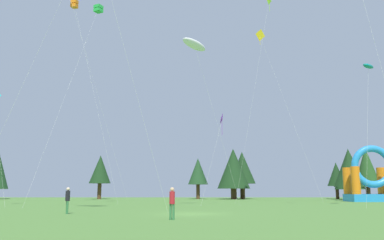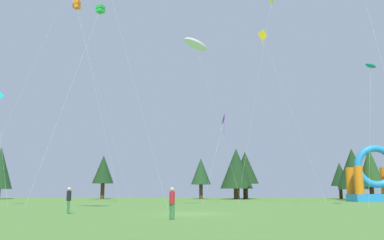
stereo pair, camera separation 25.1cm
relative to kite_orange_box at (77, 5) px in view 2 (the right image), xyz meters
name	(u,v)px [view 2 (the right image)]	position (x,y,z in m)	size (l,w,h in m)	color
ground_plane	(191,214)	(15.20, -19.69, -25.53)	(120.00, 120.00, 0.00)	#548438
kite_orange_box	(77,5)	(0.00, 0.00, 0.00)	(7.24, 2.01, 26.14)	orange
kite_yellow_diamond	(262,37)	(24.88, 4.36, -2.73)	(7.76, 2.43, 23.57)	yellow
kite_white_parafoil	(196,45)	(15.59, -9.33, -8.95)	(6.53, 5.88, 17.33)	white
kite_teal_parafoil	(371,66)	(33.85, -8.64, -11.08)	(3.53, 3.97, 14.91)	#0C7F7A
kite_purple_diamond	(224,120)	(18.88, -3.38, -15.93)	(2.86, 2.56, 10.17)	purple
kite_lime_diamond	(272,0)	(25.91, 1.94, 1.52)	(5.65, 1.06, 27.87)	#8CD826
kite_green_box	(100,10)	(4.36, -5.02, -3.02)	(4.68, 8.31, 23.00)	green
person_midfield	(172,200)	(14.20, -25.59, -24.43)	(0.38, 0.38, 1.85)	#33723F
person_near_camera	(69,198)	(6.41, -19.84, -24.42)	(0.44, 0.44, 1.88)	#33723F
inflatable_orange_dome	(374,181)	(40.86, 8.74, -22.58)	(6.26, 4.33, 7.92)	#268CD8
tree_row_2	(0,168)	(-20.00, 23.76, -19.96)	(4.55, 4.55, 9.44)	#4C331E
tree_row_3	(103,170)	(-1.17, 23.60, -20.32)	(3.82, 3.82, 7.78)	#4C331E
tree_row_4	(201,172)	(16.45, 24.60, -20.62)	(3.61, 3.61, 7.35)	#4C331E
tree_row_5	(236,169)	(22.80, 23.53, -20.14)	(5.83, 5.83, 9.01)	#4C331E
tree_row_6	(237,177)	(23.05, 25.65, -21.66)	(3.20, 3.20, 5.97)	#4C331E
tree_row_7	(245,168)	(24.66, 25.77, -19.89)	(4.82, 4.82, 8.63)	#4C331E
tree_row_8	(340,174)	(41.74, 24.93, -21.14)	(3.32, 3.32, 6.58)	#4C331E
tree_row_9	(352,170)	(42.50, 20.85, -20.54)	(5.02, 5.02, 8.34)	#4C331E
tree_row_10	(352,168)	(42.69, 21.16, -20.14)	(5.36, 5.36, 8.76)	#4C331E
tree_row_11	(370,166)	(46.87, 23.81, -19.71)	(4.35, 4.35, 9.19)	#4C331E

